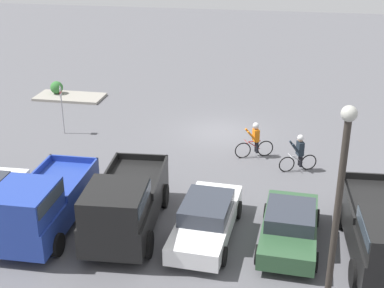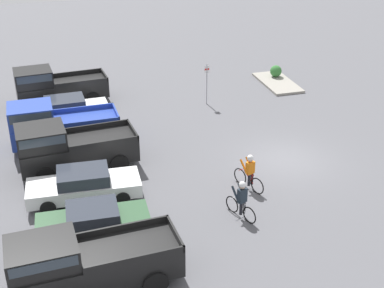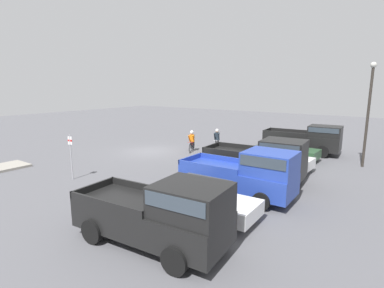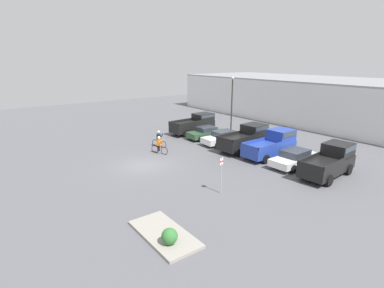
% 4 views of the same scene
% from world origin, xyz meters
% --- Properties ---
extents(ground_plane, '(80.00, 80.00, 0.00)m').
position_xyz_m(ground_plane, '(0.00, 0.00, 0.00)').
color(ground_plane, '#56565B').
extents(pickup_truck_0, '(2.38, 5.64, 2.21)m').
position_xyz_m(pickup_truck_0, '(-6.52, 10.32, 1.16)').
color(pickup_truck_0, black).
rests_on(pickup_truck_0, ground_plane).
extents(sedan_0, '(2.09, 4.33, 1.34)m').
position_xyz_m(sedan_0, '(-3.70, 9.69, 0.68)').
color(sedan_0, '#2D5133').
rests_on(sedan_0, ground_plane).
extents(sedan_1, '(2.11, 4.82, 1.40)m').
position_xyz_m(sedan_1, '(-0.90, 9.75, 0.70)').
color(sedan_1, white).
rests_on(sedan_1, ground_plane).
extents(pickup_truck_1, '(2.58, 5.48, 2.35)m').
position_xyz_m(pickup_truck_1, '(1.87, 10.15, 1.22)').
color(pickup_truck_1, black).
rests_on(pickup_truck_1, ground_plane).
extents(pickup_truck_2, '(2.29, 5.37, 2.31)m').
position_xyz_m(pickup_truck_2, '(4.69, 10.62, 1.17)').
color(pickup_truck_2, '#233D9E').
rests_on(pickup_truck_2, ground_plane).
extents(sedan_2, '(2.11, 4.81, 1.39)m').
position_xyz_m(sedan_2, '(7.50, 9.91, 0.70)').
color(sedan_2, white).
rests_on(sedan_2, ground_plane).
extents(pickup_truck_3, '(2.51, 5.41, 2.30)m').
position_xyz_m(pickup_truck_3, '(10.26, 10.35, 1.18)').
color(pickup_truck_3, black).
rests_on(pickup_truck_3, ground_plane).
extents(cyclist_0, '(1.72, 0.76, 1.69)m').
position_xyz_m(cyclist_0, '(-2.01, 2.71, 0.86)').
color(cyclist_0, black).
rests_on(cyclist_0, ground_plane).
extents(cyclist_1, '(1.62, 0.73, 1.69)m').
position_xyz_m(cyclist_1, '(-3.99, 3.83, 0.86)').
color(cyclist_1, black).
rests_on(cyclist_1, ground_plane).
extents(fire_lane_sign, '(0.07, 0.30, 2.52)m').
position_xyz_m(fire_lane_sign, '(7.77, 1.58, 1.51)').
color(fire_lane_sign, '#9E9EA3').
rests_on(fire_lane_sign, ground_plane).
extents(lamppost, '(0.36, 0.36, 6.53)m').
position_xyz_m(lamppost, '(-4.62, 14.33, 3.84)').
color(lamppost, '#2D2823').
rests_on(lamppost, ground_plane).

